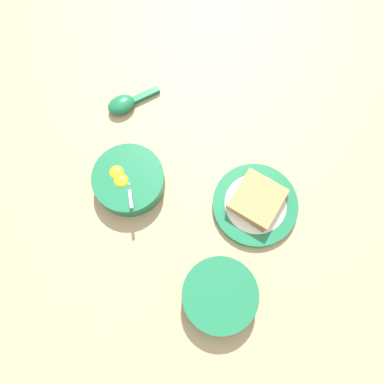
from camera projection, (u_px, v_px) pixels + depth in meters
The scene contains 6 objects.
ground_plane at pixel (159, 201), 0.91m from camera, with size 3.00×3.00×0.00m, color tan.
egg_bowl at pixel (129, 180), 0.90m from camera, with size 0.17×0.17×0.08m.
toast_plate at pixel (255, 205), 0.90m from camera, with size 0.20×0.20×0.02m.
toast_sandwich at pixel (258, 200), 0.87m from camera, with size 0.13×0.13×0.03m.
soup_spoon at pixel (124, 103), 0.97m from camera, with size 0.12×0.13×0.03m.
congee_bowl at pixel (220, 295), 0.82m from camera, with size 0.17×0.17×0.05m.
Camera 1 is at (-0.17, 0.19, 0.88)m, focal length 35.00 mm.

